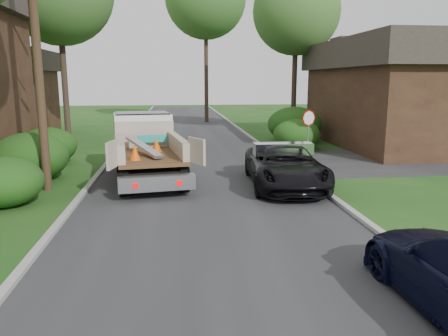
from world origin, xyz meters
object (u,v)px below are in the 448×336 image
(tree_right_far, at_px, (296,11))
(flatbed_truck, at_px, (145,142))
(stop_sign, at_px, (308,125))
(utility_pole, at_px, (36,38))
(black_pickup, at_px, (285,166))
(house_right, at_px, (412,92))

(tree_right_far, bearing_deg, flatbed_truck, -126.77)
(tree_right_far, xyz_separation_m, flatbed_truck, (-9.67, -12.93, -7.13))
(tree_right_far, height_order, flatbed_truck, tree_right_far)
(stop_sign, relative_size, utility_pole, 0.25)
(utility_pole, height_order, flatbed_truck, utility_pole)
(utility_pole, height_order, black_pickup, utility_pole)
(flatbed_truck, height_order, black_pickup, flatbed_truck)
(utility_pole, height_order, tree_right_far, tree_right_far)
(stop_sign, xyz_separation_m, house_right, (7.80, 5.00, 1.38))
(utility_pole, bearing_deg, stop_sign, 20.62)
(flatbed_truck, xyz_separation_m, black_pickup, (5.15, -2.57, -0.59))
(stop_sign, xyz_separation_m, utility_pole, (-10.68, -4.02, 3.40))
(stop_sign, xyz_separation_m, flatbed_truck, (-7.37, -1.93, -0.43))
(stop_sign, xyz_separation_m, black_pickup, (-2.22, -4.50, -1.02))
(black_pickup, bearing_deg, utility_pole, -179.11)
(flatbed_truck, bearing_deg, utility_pole, -156.22)
(stop_sign, relative_size, flatbed_truck, 0.36)
(utility_pole, bearing_deg, tree_right_far, 49.16)
(utility_pole, relative_size, tree_right_far, 0.87)
(house_right, relative_size, flatbed_truck, 1.89)
(tree_right_far, bearing_deg, black_pickup, -106.26)
(stop_sign, relative_size, black_pickup, 0.45)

